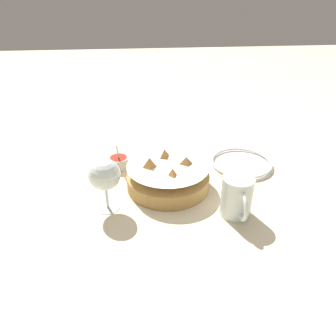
{
  "coord_description": "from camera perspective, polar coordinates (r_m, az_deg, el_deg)",
  "views": [
    {
      "loc": [
        0.8,
        -0.05,
        0.51
      ],
      "look_at": [
        0.04,
        0.03,
        0.06
      ],
      "focal_mm": 35.0,
      "sensor_mm": 36.0,
      "label": 1
    }
  ],
  "objects": [
    {
      "name": "ground_plane",
      "position": [
        0.95,
        -1.76,
        -2.02
      ],
      "size": [
        4.0,
        4.0,
        0.0
      ],
      "primitive_type": "plane",
      "color": "beige"
    },
    {
      "name": "food_basket",
      "position": [
        0.9,
        0.03,
        -1.47
      ],
      "size": [
        0.23,
        0.23,
        0.1
      ],
      "color": "#B2894C",
      "rests_on": "ground_plane"
    },
    {
      "name": "sauce_cup",
      "position": [
        1.01,
        -8.58,
        1.05
      ],
      "size": [
        0.07,
        0.06,
        0.09
      ],
      "color": "#B7B7BC",
      "rests_on": "ground_plane"
    },
    {
      "name": "wine_glass",
      "position": [
        0.8,
        -11.01,
        -1.38
      ],
      "size": [
        0.08,
        0.08,
        0.14
      ],
      "color": "silver",
      "rests_on": "ground_plane"
    },
    {
      "name": "beer_mug",
      "position": [
        0.81,
        11.88,
        -5.14
      ],
      "size": [
        0.12,
        0.08,
        0.1
      ],
      "color": "silver",
      "rests_on": "ground_plane"
    },
    {
      "name": "side_plate",
      "position": [
        1.04,
        12.65,
        0.8
      ],
      "size": [
        0.2,
        0.2,
        0.01
      ],
      "color": "white",
      "rests_on": "ground_plane"
    }
  ]
}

